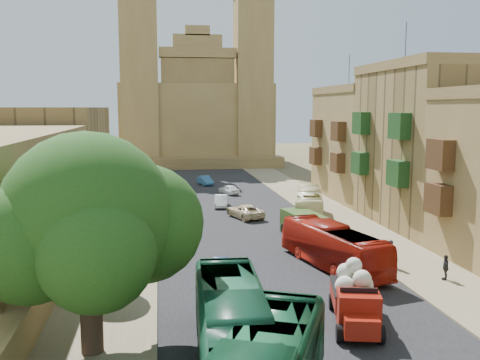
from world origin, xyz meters
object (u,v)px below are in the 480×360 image
object	(u,v)px
car_cream	(245,211)
pedestrian_a	(390,253)
bus_green_north	(233,332)
bus_red_east	(333,247)
church	(195,110)
car_white_b	(229,189)
street_tree_d	(131,163)
car_white_a	(221,201)
car_blue_b	(205,180)
street_tree_b	(115,194)
street_tree_a	(98,228)
ficus_tree	(90,224)
car_blue_a	(224,268)
pedestrian_c	(445,267)
olive_pickup	(303,225)
red_truck	(355,298)
car_dkblue	(174,192)
street_tree_c	(125,176)
bus_cream_east	(308,205)

from	to	relation	value
car_cream	pedestrian_a	world-z (taller)	pedestrian_a
bus_green_north	bus_red_east	size ratio (longest dim) A/B	1.17
church	car_white_b	bearing A→B (deg)	-87.84
street_tree_d	car_white_a	size ratio (longest dim) A/B	1.37
street_tree_d	pedestrian_a	xyz separation A→B (m)	(17.60, -34.69, -2.42)
car_cream	car_blue_b	xyz separation A→B (m)	(-1.74, 21.55, -0.04)
street_tree_b	car_white_a	bearing A→B (deg)	50.41
street_tree_a	car_white_b	world-z (taller)	street_tree_a
church	car_white_a	bearing A→B (deg)	-90.66
ficus_tree	car_blue_b	world-z (taller)	ficus_tree
car_blue_a	pedestrian_c	size ratio (longest dim) A/B	2.16
olive_pickup	pedestrian_c	size ratio (longest dim) A/B	3.30
bus_green_north	pedestrian_c	bearing A→B (deg)	36.09
red_truck	car_white_a	world-z (taller)	red_truck
street_tree_d	church	bearing A→B (deg)	71.91
pedestrian_c	street_tree_b	bearing A→B (deg)	-104.20
street_tree_d	bus_red_east	bearing A→B (deg)	-67.80
car_white_b	car_dkblue	bearing A→B (deg)	-13.71
church	street_tree_c	size ratio (longest dim) A/B	7.46
olive_pickup	car_cream	xyz separation A→B (m)	(-3.31, 7.93, -0.32)
street_tree_c	red_truck	bearing A→B (deg)	-68.60
car_white_b	pedestrian_a	distance (m)	30.63
car_cream	car_white_a	bearing A→B (deg)	-94.53
red_truck	street_tree_c	bearing A→B (deg)	111.40
car_blue_a	pedestrian_a	size ratio (longest dim) A/B	1.83
ficus_tree	car_dkblue	distance (m)	38.98
street_tree_d	car_white_b	world-z (taller)	street_tree_d
car_blue_a	car_cream	world-z (taller)	car_cream
ficus_tree	car_white_b	world-z (taller)	ficus_tree
olive_pickup	car_blue_a	xyz separation A→B (m)	(-7.28, -8.81, -0.39)
pedestrian_c	car_blue_a	bearing A→B (deg)	-80.77
pedestrian_c	bus_red_east	bearing A→B (deg)	-99.32
street_tree_a	street_tree_c	size ratio (longest dim) A/B	1.06
street_tree_d	street_tree_a	bearing A→B (deg)	-90.00
bus_cream_east	car_white_b	world-z (taller)	bus_cream_east
bus_cream_east	car_blue_b	bearing A→B (deg)	-57.52
street_tree_a	pedestrian_a	xyz separation A→B (m)	(17.60, 1.31, -2.56)
bus_red_east	car_cream	distance (m)	16.27
church	pedestrian_c	size ratio (longest dim) A/B	24.28
bus_green_north	car_cream	distance (m)	28.64
ficus_tree	car_white_a	xyz separation A→B (m)	(8.92, 31.48, -4.77)
car_cream	pedestrian_c	xyz separation A→B (m)	(8.72, -19.22, 0.12)
street_tree_c	pedestrian_a	world-z (taller)	street_tree_c
bus_green_north	pedestrian_a	bearing A→B (deg)	48.50
car_blue_a	car_blue_b	bearing A→B (deg)	86.04
red_truck	car_blue_a	size ratio (longest dim) A/B	1.67
pedestrian_c	bus_cream_east	bearing A→B (deg)	-149.35
bus_red_east	car_cream	size ratio (longest dim) A/B	2.16
car_blue_a	car_dkblue	distance (m)	29.58
car_white_a	pedestrian_c	xyz separation A→B (m)	(10.22, -25.04, 0.15)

